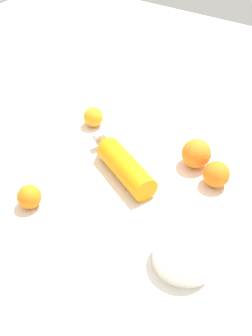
{
  "coord_description": "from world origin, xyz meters",
  "views": [
    {
      "loc": [
        0.62,
        0.48,
        0.75
      ],
      "look_at": [
        -0.04,
        0.05,
        0.03
      ],
      "focal_mm": 42.88,
      "sensor_mm": 36.0,
      "label": 1
    }
  ],
  "objects": [
    {
      "name": "ground_plane",
      "position": [
        0.0,
        0.0,
        0.0
      ],
      "size": [
        2.4,
        2.4,
        0.0
      ],
      "primitive_type": "plane",
      "color": "silver"
    },
    {
      "name": "water_bottle",
      "position": [
        -0.05,
        0.03,
        0.03
      ],
      "size": [
        0.17,
        0.26,
        0.07
      ],
      "rotation": [
        0.0,
        0.0,
        4.26
      ],
      "color": "orange",
      "rests_on": "ground_plane"
    },
    {
      "name": "orange_2",
      "position": [
        -0.19,
        0.18,
        0.04
      ],
      "size": [
        0.08,
        0.08,
        0.08
      ],
      "primitive_type": "sphere",
      "color": "orange",
      "rests_on": "ground_plane"
    },
    {
      "name": "orange_0",
      "position": [
        -0.15,
        0.26,
        0.04
      ],
      "size": [
        0.07,
        0.07,
        0.07
      ],
      "primitive_type": "sphere",
      "color": "orange",
      "rests_on": "ground_plane"
    },
    {
      "name": "orange_3",
      "position": [
        0.18,
        -0.1,
        0.03
      ],
      "size": [
        0.06,
        0.06,
        0.06
      ],
      "primitive_type": "sphere",
      "color": "orange",
      "rests_on": "ground_plane"
    },
    {
      "name": "ceramic_bowl",
      "position": [
        0.12,
        0.3,
        0.02
      ],
      "size": [
        0.14,
        0.14,
        0.05
      ],
      "primitive_type": "cylinder",
      "color": "white",
      "rests_on": "ground_plane"
    },
    {
      "name": "orange_1",
      "position": [
        -0.19,
        -0.17,
        0.03
      ],
      "size": [
        0.06,
        0.06,
        0.06
      ],
      "primitive_type": "sphere",
      "color": "orange",
      "rests_on": "ground_plane"
    }
  ]
}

